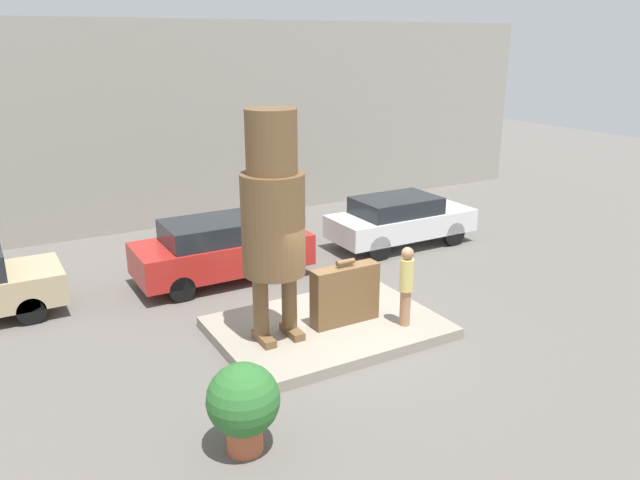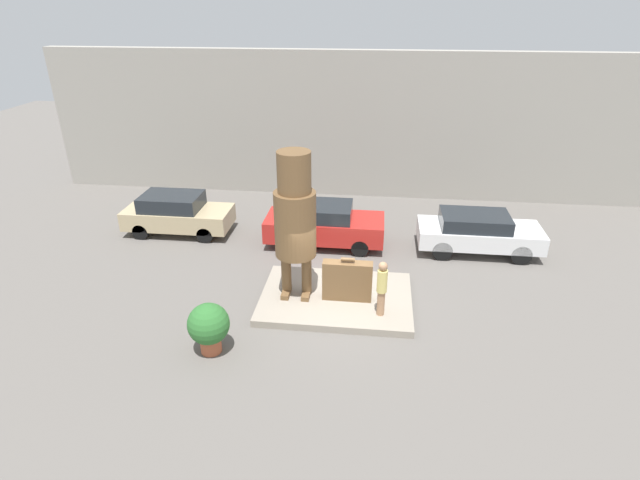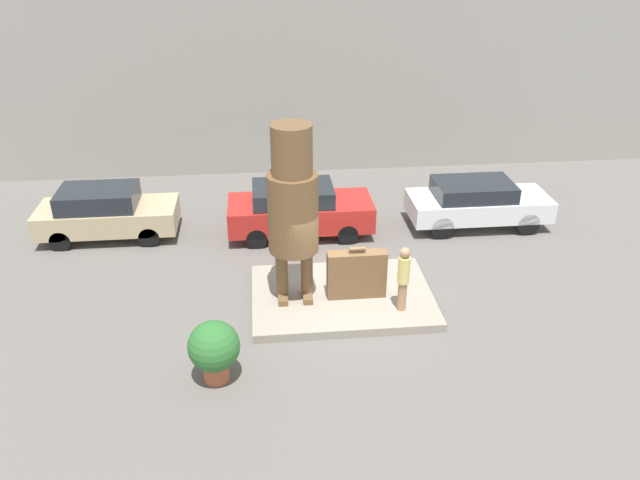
% 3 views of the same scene
% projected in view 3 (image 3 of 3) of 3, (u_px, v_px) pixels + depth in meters
% --- Properties ---
extents(ground_plane, '(60.00, 60.00, 0.00)m').
position_uv_depth(ground_plane, '(342.00, 300.00, 15.88)').
color(ground_plane, '#605B56').
extents(pedestal, '(4.54, 3.23, 0.22)m').
position_uv_depth(pedestal, '(342.00, 297.00, 15.83)').
color(pedestal, gray).
rests_on(pedestal, ground_plane).
extents(building_backdrop, '(28.00, 0.60, 6.41)m').
position_uv_depth(building_backdrop, '(309.00, 86.00, 22.78)').
color(building_backdrop, gray).
rests_on(building_backdrop, ground_plane).
extents(statue_figure, '(1.20, 1.20, 4.44)m').
position_uv_depth(statue_figure, '(293.00, 202.00, 14.44)').
color(statue_figure, brown).
rests_on(statue_figure, pedestal).
extents(giant_suitcase, '(1.46, 0.37, 1.38)m').
position_uv_depth(giant_suitcase, '(357.00, 274.00, 15.41)').
color(giant_suitcase, brown).
rests_on(giant_suitcase, pedestal).
extents(tourist, '(0.29, 0.29, 1.68)m').
position_uv_depth(tourist, '(403.00, 276.00, 14.72)').
color(tourist, '#A87A56').
rests_on(tourist, pedestal).
extents(parked_car_tan, '(4.09, 1.71, 1.57)m').
position_uv_depth(parked_car_tan, '(106.00, 212.00, 18.69)').
color(parked_car_tan, tan).
rests_on(parked_car_tan, ground_plane).
extents(parked_car_red, '(4.34, 1.78, 1.59)m').
position_uv_depth(parked_car_red, '(299.00, 209.00, 18.84)').
color(parked_car_red, '#B2231E').
rests_on(parked_car_red, ground_plane).
extents(parked_car_white, '(4.32, 1.75, 1.48)m').
position_uv_depth(parked_car_white, '(477.00, 202.00, 19.38)').
color(parked_car_white, silver).
rests_on(parked_car_white, ground_plane).
extents(planter_pot, '(1.08, 1.08, 1.40)m').
position_uv_depth(planter_pot, '(214.00, 348.00, 12.81)').
color(planter_pot, '#AD5638').
rests_on(planter_pot, ground_plane).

